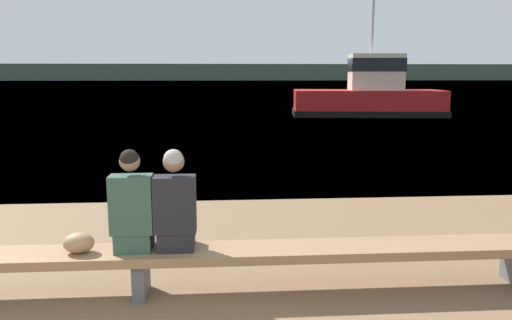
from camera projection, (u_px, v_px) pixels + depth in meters
water_surface at (216, 82)px, 126.37m from camera, size 240.00×240.00×0.00m
far_shoreline at (217, 72)px, 173.18m from camera, size 600.00×12.00×5.35m
bench_main at (140, 258)px, 4.81m from camera, size 8.22×0.49×0.46m
person_left at (132, 208)px, 4.73m from camera, size 0.40×0.37×0.99m
person_right at (175, 206)px, 4.75m from camera, size 0.40×0.37×0.99m
shopping_bag at (79, 243)px, 4.73m from camera, size 0.29×0.22×0.20m
tugboat_red at (369, 96)px, 25.49m from camera, size 7.86×3.61×6.20m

